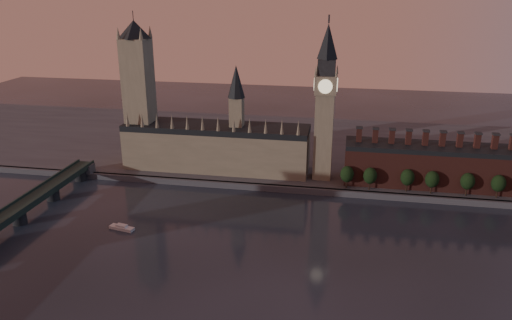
{
  "coord_description": "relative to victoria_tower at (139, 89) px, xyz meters",
  "views": [
    {
      "loc": [
        23.22,
        -209.89,
        128.43
      ],
      "look_at": [
        -25.46,
        55.0,
        33.44
      ],
      "focal_mm": 35.0,
      "sensor_mm": 36.0,
      "label": 1
    }
  ],
  "objects": [
    {
      "name": "embankment_tree_0",
      "position": [
        146.79,
        -20.68,
        -45.62
      ],
      "size": [
        8.6,
        8.6,
        14.88
      ],
      "color": "black",
      "rests_on": "north_bank"
    },
    {
      "name": "big_ben",
      "position": [
        130.0,
        -5.0,
        -2.26
      ],
      "size": [
        15.0,
        15.0,
        107.0
      ],
      "color": "gray",
      "rests_on": "north_bank"
    },
    {
      "name": "victoria_tower",
      "position": [
        0.0,
        0.0,
        0.0
      ],
      "size": [
        24.0,
        24.0,
        108.0
      ],
      "color": "gray",
      "rests_on": "north_bank"
    },
    {
      "name": "embankment_tree_5",
      "position": [
        238.25,
        -19.81,
        -45.62
      ],
      "size": [
        8.6,
        8.6,
        14.88
      ],
      "color": "black",
      "rests_on": "north_bank"
    },
    {
      "name": "embankment_tree_1",
      "position": [
        161.28,
        -20.8,
        -45.62
      ],
      "size": [
        8.6,
        8.6,
        14.88
      ],
      "color": "black",
      "rests_on": "north_bank"
    },
    {
      "name": "chimney_block",
      "position": [
        200.0,
        -5.0,
        -41.27
      ],
      "size": [
        110.0,
        25.0,
        37.0
      ],
      "color": "#552620",
      "rests_on": "north_bank"
    },
    {
      "name": "north_bank",
      "position": [
        120.0,
        63.04,
        -57.09
      ],
      "size": [
        900.0,
        182.0,
        4.0
      ],
      "color": "#4C4D52",
      "rests_on": "ground"
    },
    {
      "name": "embankment_tree_4",
      "position": [
        220.4,
        -19.55,
        -45.62
      ],
      "size": [
        8.6,
        8.6,
        14.88
      ],
      "color": "black",
      "rests_on": "north_bank"
    },
    {
      "name": "ground",
      "position": [
        120.0,
        -115.0,
        -59.09
      ],
      "size": [
        900.0,
        900.0,
        0.0
      ],
      "primitive_type": "plane",
      "color": "black",
      "rests_on": "ground"
    },
    {
      "name": "embankment_tree_3",
      "position": [
        199.23,
        -20.13,
        -45.62
      ],
      "size": [
        8.6,
        8.6,
        14.88
      ],
      "color": "black",
      "rests_on": "north_bank"
    },
    {
      "name": "river_boat",
      "position": [
        25.05,
        -94.15,
        -57.98
      ],
      "size": [
        14.93,
        6.95,
        2.88
      ],
      "rotation": [
        0.0,
        0.0,
        -0.2
      ],
      "color": "silver",
      "rests_on": "ground"
    },
    {
      "name": "embankment_tree_2",
      "position": [
        184.41,
        -19.51,
        -45.62
      ],
      "size": [
        8.6,
        8.6,
        14.88
      ],
      "color": "black",
      "rests_on": "north_bank"
    },
    {
      "name": "palace_of_westminster",
      "position": [
        55.59,
        -0.09,
        -37.46
      ],
      "size": [
        130.0,
        30.3,
        74.0
      ],
      "color": "gray",
      "rests_on": "north_bank"
    }
  ]
}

